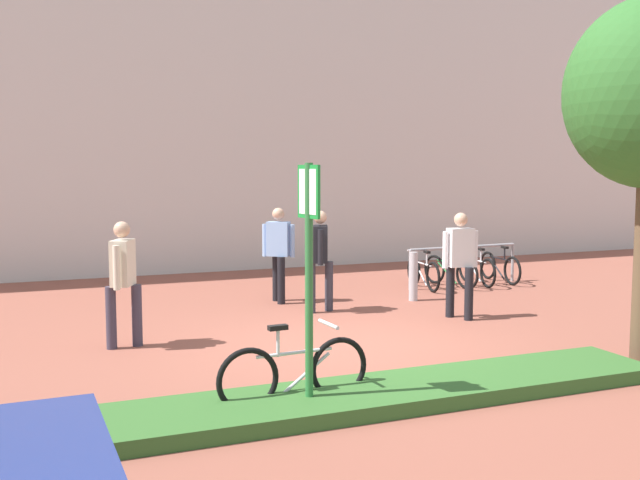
% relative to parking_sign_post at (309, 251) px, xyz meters
% --- Properties ---
extents(ground_plane, '(60.00, 60.00, 0.00)m').
position_rel_parking_sign_post_xyz_m(ground_plane, '(1.47, 2.39, -1.62)').
color(ground_plane, brown).
extents(building_facade, '(28.00, 1.20, 10.00)m').
position_rel_parking_sign_post_xyz_m(building_facade, '(1.47, 10.62, 3.38)').
color(building_facade, silver).
rests_on(building_facade, ground).
extents(planter_strip, '(7.00, 1.10, 0.16)m').
position_rel_parking_sign_post_xyz_m(planter_strip, '(0.59, 0.00, -1.54)').
color(planter_strip, '#336028').
rests_on(planter_strip, ground).
extents(parking_sign_post, '(0.10, 0.36, 2.48)m').
position_rel_parking_sign_post_xyz_m(parking_sign_post, '(0.00, 0.00, 0.00)').
color(parking_sign_post, '#2D7238').
rests_on(parking_sign_post, ground).
extents(bike_at_sign, '(1.68, 0.42, 0.86)m').
position_rel_parking_sign_post_xyz_m(bike_at_sign, '(-0.06, 0.25, -1.27)').
color(bike_at_sign, black).
rests_on(bike_at_sign, ground).
extents(bike_rack_cluster, '(2.65, 1.67, 0.83)m').
position_rel_parking_sign_post_xyz_m(bike_rack_cluster, '(5.81, 6.13, -1.27)').
color(bike_rack_cluster, '#99999E').
rests_on(bike_rack_cluster, ground).
extents(bollard_steel, '(0.16, 0.16, 0.90)m').
position_rel_parking_sign_post_xyz_m(bollard_steel, '(3.99, 4.99, -1.17)').
color(bollard_steel, '#ADADB2').
rests_on(bollard_steel, ground).
extents(person_shirt_white, '(0.49, 0.56, 1.72)m').
position_rel_parking_sign_post_xyz_m(person_shirt_white, '(-1.38, 3.39, -0.64)').
color(person_shirt_white, '#383342').
rests_on(person_shirt_white, ground).
extents(person_suited_navy, '(0.49, 0.57, 1.72)m').
position_rel_parking_sign_post_xyz_m(person_suited_navy, '(2.01, 4.66, -0.64)').
color(person_suited_navy, '#2D2D38').
rests_on(person_suited_navy, ground).
extents(person_shirt_blue, '(0.61, 0.47, 1.72)m').
position_rel_parking_sign_post_xyz_m(person_shirt_blue, '(3.89, 3.30, -0.64)').
color(person_shirt_blue, black).
rests_on(person_shirt_blue, ground).
extents(person_casual_tan, '(0.51, 0.46, 1.72)m').
position_rel_parking_sign_post_xyz_m(person_casual_tan, '(1.64, 5.75, -0.64)').
color(person_casual_tan, black).
rests_on(person_casual_tan, ground).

